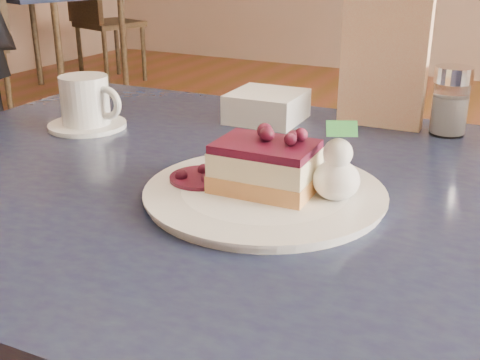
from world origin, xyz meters
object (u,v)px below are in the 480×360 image
at_px(cheesecake_slice, 265,167).
at_px(main_table, 278,239).
at_px(dessert_plate, 265,194).
at_px(bg_table_far_left, 51,89).
at_px(coffee_set, 87,105).

bearing_deg(cheesecake_slice, main_table, 90.00).
bearing_deg(dessert_plate, bg_table_far_left, 138.45).
distance_m(main_table, coffee_set, 0.44).
relative_size(main_table, dessert_plate, 4.30).
distance_m(cheesecake_slice, coffee_set, 0.44).
relative_size(dessert_plate, bg_table_far_left, 0.16).
distance_m(dessert_plate, coffee_set, 0.44).
xyz_separation_m(cheesecake_slice, coffee_set, (-0.42, 0.15, -0.00)).
xyz_separation_m(cheesecake_slice, bg_table_far_left, (-3.03, 2.69, -0.77)).
distance_m(dessert_plate, cheesecake_slice, 0.04).
relative_size(main_table, bg_table_far_left, 0.67).
distance_m(main_table, cheesecake_slice, 0.14).
xyz_separation_m(dessert_plate, cheesecake_slice, (0.00, -0.00, 0.04)).
height_order(coffee_set, bg_table_far_left, coffee_set).
height_order(dessert_plate, cheesecake_slice, cheesecake_slice).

